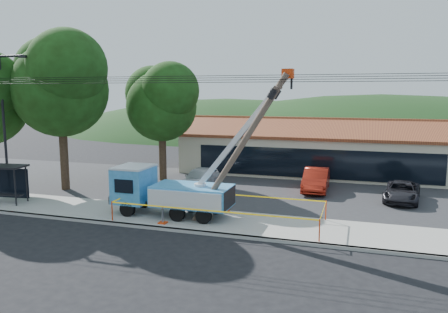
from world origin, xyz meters
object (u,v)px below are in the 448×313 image
Objects in this scene: utility_truck at (169,190)px; car_silver at (200,190)px; leaning_pole at (243,143)px; bus_shelter at (7,175)px; car_red at (316,192)px; car_dark at (401,203)px.

utility_truck reaches higher than car_silver.
leaning_pole is 2.99× the size of bus_shelter.
car_dark is at bearing -14.97° from car_red.
car_red is 1.06× the size of car_dark.
leaning_pole is (4.24, -0.47, 2.75)m from utility_truck.
utility_truck is 2.27× the size of car_dark.
leaning_pole is 1.78× the size of car_dark.
utility_truck is 3.82× the size of bus_shelter.
leaning_pole is at bearing -8.05° from bus_shelter.
bus_shelter is 19.66m from car_red.
utility_truck is 1.28× the size of leaning_pole.
bus_shelter is at bearing 179.91° from leaning_pole.
utility_truck is at bearing -82.67° from car_silver.
bus_shelter is at bearing -142.89° from car_silver.
car_dark is at bearing 2.96° from car_silver.
car_red is 5.50m from car_dark.
bus_shelter reaches higher than car_silver.
car_dark is at bearing 43.76° from leaning_pole.
bus_shelter is 12.14m from car_silver.
bus_shelter is (-10.44, -0.45, 0.28)m from utility_truck.
utility_truck reaches higher than bus_shelter.
utility_truck is at bearing -130.25° from car_red.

